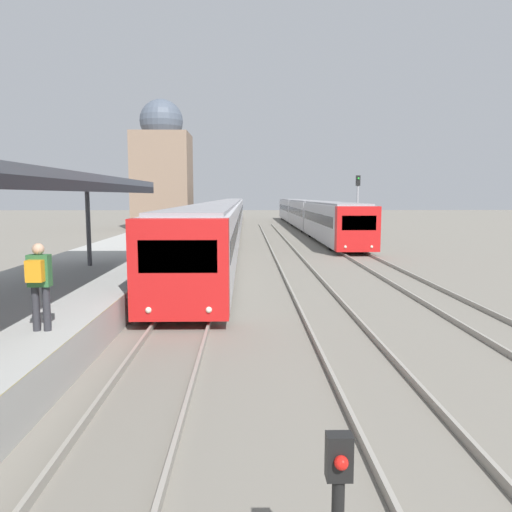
# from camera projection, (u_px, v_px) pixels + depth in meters

# --- Properties ---
(person_on_platform) EXTENTS (0.40, 0.40, 1.66)m
(person_on_platform) POSITION_uv_depth(u_px,v_px,m) (39.00, 280.00, 9.27)
(person_on_platform) COLOR #2D2D33
(person_on_platform) RESTS_ON station_platform
(train_near) EXTENTS (2.53, 67.36, 2.95)m
(train_near) POSITION_uv_depth(u_px,v_px,m) (227.00, 215.00, 45.75)
(train_near) COLOR red
(train_near) RESTS_ON ground_plane
(train_far) EXTENTS (2.48, 47.13, 2.93)m
(train_far) POSITION_uv_depth(u_px,v_px,m) (307.00, 213.00, 51.08)
(train_far) COLOR red
(train_far) RESTS_ON ground_plane
(signal_post_near) EXTENTS (0.20, 0.21, 1.60)m
(signal_post_near) POSITION_uv_depth(u_px,v_px,m) (338.00, 508.00, 3.85)
(signal_post_near) COLOR black
(signal_post_near) RESTS_ON ground_plane
(signal_mast_far) EXTENTS (0.28, 0.29, 4.78)m
(signal_mast_far) POSITION_uv_depth(u_px,v_px,m) (358.00, 201.00, 34.19)
(signal_mast_far) COLOR gray
(signal_mast_far) RESTS_ON ground_plane
(distant_domed_building) EXTENTS (5.57, 5.57, 12.92)m
(distant_domed_building) POSITION_uv_depth(u_px,v_px,m) (162.00, 169.00, 50.20)
(distant_domed_building) COLOR #89705B
(distant_domed_building) RESTS_ON ground_plane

